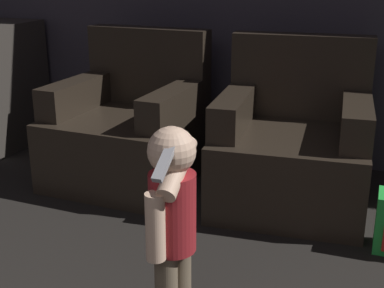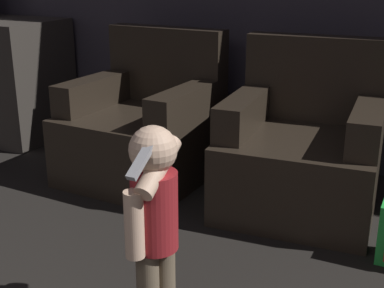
{
  "view_description": "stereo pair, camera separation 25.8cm",
  "coord_description": "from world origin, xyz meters",
  "views": [
    {
      "loc": [
        0.82,
        0.82,
        1.36
      ],
      "look_at": [
        -0.02,
        3.12,
        0.53
      ],
      "focal_mm": 50.0,
      "sensor_mm": 36.0,
      "label": 1
    },
    {
      "loc": [
        1.05,
        0.92,
        1.36
      ],
      "look_at": [
        -0.02,
        3.12,
        0.53
      ],
      "focal_mm": 50.0,
      "sensor_mm": 36.0,
      "label": 2
    }
  ],
  "objects": [
    {
      "name": "armchair_left",
      "position": [
        -0.7,
        3.81,
        0.33
      ],
      "size": [
        0.88,
        0.91,
        0.95
      ],
      "rotation": [
        0.0,
        0.0,
        -0.05
      ],
      "color": "black",
      "rests_on": "ground_plane"
    },
    {
      "name": "armchair_right",
      "position": [
        0.36,
        3.81,
        0.33
      ],
      "size": [
        0.91,
        0.93,
        0.95
      ],
      "rotation": [
        0.0,
        0.0,
        0.07
      ],
      "color": "black",
      "rests_on": "ground_plane"
    },
    {
      "name": "person_toddler",
      "position": [
        0.13,
        2.48,
        0.48
      ],
      "size": [
        0.18,
        0.32,
        0.81
      ],
      "rotation": [
        0.0,
        0.0,
        -1.77
      ],
      "color": "brown",
      "rests_on": "ground_plane"
    }
  ]
}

